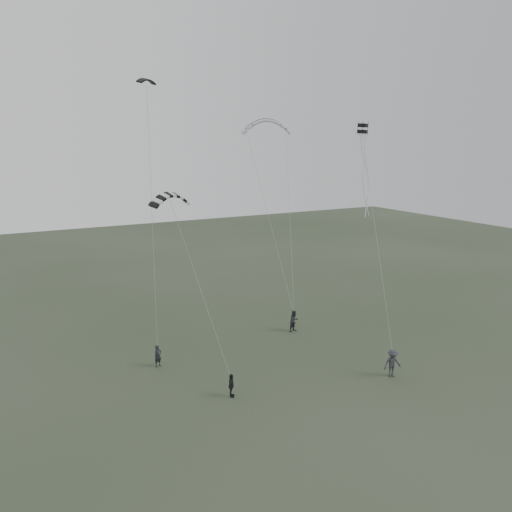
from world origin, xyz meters
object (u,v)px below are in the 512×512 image
flyer_far (392,363)px  kite_dark_small (146,79)px  flyer_right (294,321)px  flyer_center (231,386)px  kite_pale_large (266,120)px  kite_box (363,129)px  flyer_left (158,356)px  kite_striped (170,195)px

flyer_far → kite_dark_small: kite_dark_small is taller
flyer_right → kite_dark_small: kite_dark_small is taller
kite_dark_small → flyer_center: bearing=-111.5°
kite_dark_small → kite_pale_large: (12.47, 5.49, -2.20)m
flyer_center → kite_box: (12.60, 3.77, 15.53)m
flyer_left → kite_dark_small: bearing=53.8°
flyer_far → flyer_right: bearing=108.0°
flyer_right → flyer_far: bearing=-97.4°
flyer_center → kite_striped: kite_striped is taller
flyer_left → flyer_right: 12.05m
flyer_far → kite_striped: (-12.84, 6.22, 11.25)m
kite_striped → kite_box: bearing=-16.4°
kite_dark_small → kite_box: 15.60m
kite_box → flyer_center: bearing=161.3°
flyer_far → kite_box: (2.00, 6.43, 15.32)m
flyer_center → kite_striped: 12.21m
kite_box → flyer_left: bearing=135.1°
flyer_center → kite_dark_small: 20.96m
flyer_right → kite_dark_small: 21.65m
flyer_right → flyer_center: size_ratio=1.20×
flyer_center → flyer_far: flyer_far is taller
flyer_center → kite_striped: size_ratio=0.56×
flyer_right → flyer_center: (-9.37, -7.45, -0.15)m
flyer_right → kite_box: 16.14m
kite_pale_large → kite_striped: 17.97m
flyer_center → kite_box: 20.35m
flyer_center → kite_pale_large: kite_pale_large is taller
flyer_right → kite_striped: kite_striped is taller
flyer_center → kite_pale_large: (10.84, 14.82, 16.49)m
flyer_center → kite_pale_large: 24.68m
kite_dark_small → kite_pale_large: bearing=-7.7°
kite_dark_small → kite_box: size_ratio=2.14×
kite_striped → kite_box: 15.38m
kite_pale_large → kite_dark_small: bearing=-133.8°
kite_pale_large → kite_box: kite_pale_large is taller
flyer_left → kite_dark_small: kite_dark_small is taller
kite_pale_large → flyer_left: bearing=-125.3°
kite_pale_large → kite_striped: (-13.07, -11.26, -5.03)m
flyer_center → kite_box: size_ratio=2.12×
flyer_center → flyer_right: bearing=-21.6°
flyer_far → kite_striped: bearing=165.2°
flyer_left → kite_box: size_ratio=2.22×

